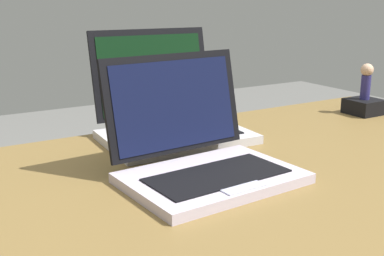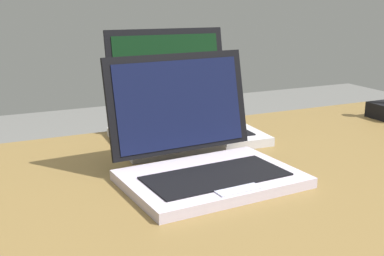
% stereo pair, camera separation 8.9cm
% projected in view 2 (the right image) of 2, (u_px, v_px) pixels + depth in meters
% --- Properties ---
extents(desk, '(1.63, 0.81, 0.74)m').
position_uv_depth(desk, '(219.00, 225.00, 0.96)').
color(desk, brown).
rests_on(desk, ground).
extents(laptop_front, '(0.32, 0.28, 0.22)m').
position_uv_depth(laptop_front, '(202.00, 155.00, 0.92)').
color(laptop_front, '#BFB3C6').
rests_on(laptop_front, desk).
extents(laptop_rear, '(0.35, 0.30, 0.25)m').
position_uv_depth(laptop_rear, '(182.00, 117.00, 1.19)').
color(laptop_rear, '#BDBBC2').
rests_on(laptop_rear, desk).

